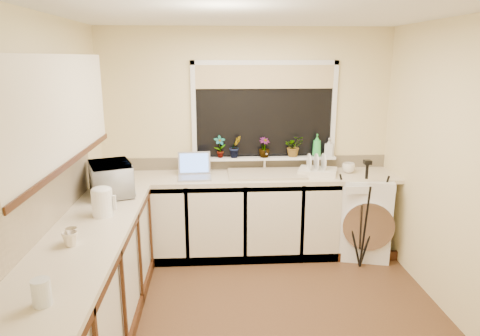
# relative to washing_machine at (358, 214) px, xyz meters

# --- Properties ---
(floor) EXTENTS (3.20, 3.20, 0.00)m
(floor) POSITION_rel_washing_machine_xyz_m (-1.23, -1.15, -0.45)
(floor) COLOR brown
(floor) RESTS_ON ground
(ceiling) EXTENTS (3.20, 3.20, 0.00)m
(ceiling) POSITION_rel_washing_machine_xyz_m (-1.23, -1.15, 2.00)
(ceiling) COLOR white
(ceiling) RESTS_ON ground
(wall_back) EXTENTS (3.20, 0.00, 3.20)m
(wall_back) POSITION_rel_washing_machine_xyz_m (-1.23, 0.35, 0.78)
(wall_back) COLOR beige
(wall_back) RESTS_ON ground
(wall_front) EXTENTS (3.20, 0.00, 3.20)m
(wall_front) POSITION_rel_washing_machine_xyz_m (-1.23, -2.65, 0.78)
(wall_front) COLOR beige
(wall_front) RESTS_ON ground
(wall_left) EXTENTS (0.00, 3.00, 3.00)m
(wall_left) POSITION_rel_washing_machine_xyz_m (-2.83, -1.15, 0.78)
(wall_left) COLOR beige
(wall_left) RESTS_ON ground
(wall_right) EXTENTS (0.00, 3.00, 3.00)m
(wall_right) POSITION_rel_washing_machine_xyz_m (0.37, -1.15, 0.78)
(wall_right) COLOR beige
(wall_right) RESTS_ON ground
(base_cabinet_back) EXTENTS (2.55, 0.60, 0.86)m
(base_cabinet_back) POSITION_rel_washing_machine_xyz_m (-1.55, 0.05, -0.02)
(base_cabinet_back) COLOR silver
(base_cabinet_back) RESTS_ON floor
(base_cabinet_left) EXTENTS (0.54, 2.40, 0.86)m
(base_cabinet_left) POSITION_rel_washing_machine_xyz_m (-2.53, -1.45, -0.02)
(base_cabinet_left) COLOR silver
(base_cabinet_left) RESTS_ON floor
(worktop_back) EXTENTS (3.20, 0.60, 0.04)m
(worktop_back) POSITION_rel_washing_machine_xyz_m (-1.23, 0.05, 0.43)
(worktop_back) COLOR beige
(worktop_back) RESTS_ON base_cabinet_back
(worktop_left) EXTENTS (0.60, 2.40, 0.04)m
(worktop_left) POSITION_rel_washing_machine_xyz_m (-2.53, -1.45, 0.43)
(worktop_left) COLOR beige
(worktop_left) RESTS_ON base_cabinet_left
(upper_cabinet) EXTENTS (0.28, 1.90, 0.70)m
(upper_cabinet) POSITION_rel_washing_machine_xyz_m (-2.67, -1.60, 1.35)
(upper_cabinet) COLOR silver
(upper_cabinet) RESTS_ON wall_left
(splashback_left) EXTENTS (0.02, 2.40, 0.45)m
(splashback_left) POSITION_rel_washing_machine_xyz_m (-2.81, -1.45, 0.68)
(splashback_left) COLOR beige
(splashback_left) RESTS_ON wall_left
(splashback_back) EXTENTS (3.20, 0.02, 0.14)m
(splashback_back) POSITION_rel_washing_machine_xyz_m (-1.23, 0.33, 0.52)
(splashback_back) COLOR beige
(splashback_back) RESTS_ON wall_back
(window_glass) EXTENTS (1.50, 0.02, 1.00)m
(window_glass) POSITION_rel_washing_machine_xyz_m (-1.03, 0.33, 1.10)
(window_glass) COLOR black
(window_glass) RESTS_ON wall_back
(window_blind) EXTENTS (1.50, 0.02, 0.25)m
(window_blind) POSITION_rel_washing_machine_xyz_m (-1.03, 0.31, 1.48)
(window_blind) COLOR tan
(window_blind) RESTS_ON wall_back
(windowsill) EXTENTS (1.60, 0.14, 0.03)m
(windowsill) POSITION_rel_washing_machine_xyz_m (-1.03, 0.28, 0.59)
(windowsill) COLOR white
(windowsill) RESTS_ON wall_back
(sink) EXTENTS (0.82, 0.46, 0.03)m
(sink) POSITION_rel_washing_machine_xyz_m (-1.03, 0.05, 0.47)
(sink) COLOR tan
(sink) RESTS_ON worktop_back
(faucet) EXTENTS (0.03, 0.03, 0.24)m
(faucet) POSITION_rel_washing_machine_xyz_m (-1.03, 0.23, 0.57)
(faucet) COLOR silver
(faucet) RESTS_ON worktop_back
(washing_machine) EXTENTS (0.76, 0.74, 0.89)m
(washing_machine) POSITION_rel_washing_machine_xyz_m (0.00, 0.00, 0.00)
(washing_machine) COLOR white
(washing_machine) RESTS_ON floor
(laptop) EXTENTS (0.36, 0.32, 0.25)m
(laptop) POSITION_rel_washing_machine_xyz_m (-1.79, 0.02, 0.52)
(laptop) COLOR gray
(laptop) RESTS_ON worktop_back
(kettle) EXTENTS (0.16, 0.16, 0.22)m
(kettle) POSITION_rel_washing_machine_xyz_m (-2.48, -1.09, 0.56)
(kettle) COLOR white
(kettle) RESTS_ON worktop_left
(dish_rack) EXTENTS (0.47, 0.41, 0.06)m
(dish_rack) POSITION_rel_washing_machine_xyz_m (-0.47, 0.05, 0.48)
(dish_rack) COLOR silver
(dish_rack) RESTS_ON worktop_back
(tripod) EXTENTS (0.71, 0.71, 1.15)m
(tripod) POSITION_rel_washing_machine_xyz_m (-0.08, -0.36, 0.13)
(tripod) COLOR black
(tripod) RESTS_ON floor
(glass_jug) EXTENTS (0.10, 0.10, 0.14)m
(glass_jug) POSITION_rel_washing_machine_xyz_m (-2.48, -2.38, 0.52)
(glass_jug) COLOR silver
(glass_jug) RESTS_ON worktop_left
(steel_jar) EXTENTS (0.08, 0.08, 0.10)m
(steel_jar) POSITION_rel_washing_machine_xyz_m (-2.56, -1.61, 0.51)
(steel_jar) COLOR white
(steel_jar) RESTS_ON worktop_left
(microwave) EXTENTS (0.51, 0.61, 0.29)m
(microwave) POSITION_rel_washing_machine_xyz_m (-2.53, -0.52, 0.60)
(microwave) COLOR white
(microwave) RESTS_ON worktop_left
(plant_a) EXTENTS (0.14, 0.11, 0.25)m
(plant_a) POSITION_rel_washing_machine_xyz_m (-1.52, 0.26, 0.73)
(plant_a) COLOR #999999
(plant_a) RESTS_ON windowsill
(plant_b) EXTENTS (0.17, 0.15, 0.24)m
(plant_b) POSITION_rel_washing_machine_xyz_m (-1.35, 0.25, 0.72)
(plant_b) COLOR #999999
(plant_b) RESTS_ON windowsill
(plant_c) EXTENTS (0.16, 0.16, 0.22)m
(plant_c) POSITION_rel_washing_machine_xyz_m (-1.03, 0.25, 0.71)
(plant_c) COLOR #999999
(plant_c) RESTS_ON windowsill
(plant_d) EXTENTS (0.22, 0.19, 0.23)m
(plant_d) POSITION_rel_washing_machine_xyz_m (-0.70, 0.27, 0.72)
(plant_d) COLOR #999999
(plant_d) RESTS_ON windowsill
(soap_bottle_green) EXTENTS (0.11, 0.11, 0.25)m
(soap_bottle_green) POSITION_rel_washing_machine_xyz_m (-0.44, 0.26, 0.73)
(soap_bottle_green) COLOR green
(soap_bottle_green) RESTS_ON windowsill
(soap_bottle_clear) EXTENTS (0.11, 0.12, 0.20)m
(soap_bottle_clear) POSITION_rel_washing_machine_xyz_m (-0.30, 0.27, 0.70)
(soap_bottle_clear) COLOR #999999
(soap_bottle_clear) RESTS_ON windowsill
(cup_back) EXTENTS (0.16, 0.16, 0.11)m
(cup_back) POSITION_rel_washing_machine_xyz_m (-0.12, 0.09, 0.51)
(cup_back) COLOR silver
(cup_back) RESTS_ON worktop_back
(cup_left) EXTENTS (0.13, 0.13, 0.10)m
(cup_left) POSITION_rel_washing_machine_xyz_m (-2.56, -1.66, 0.50)
(cup_left) COLOR beige
(cup_left) RESTS_ON worktop_left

